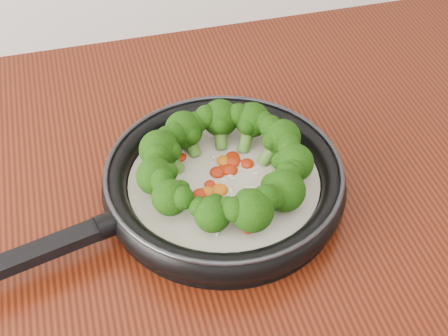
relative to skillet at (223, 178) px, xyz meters
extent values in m
cylinder|color=black|center=(0.00, 0.00, -0.03)|extent=(0.34, 0.34, 0.01)
torus|color=black|center=(0.00, 0.00, -0.01)|extent=(0.36, 0.36, 0.03)
torus|color=#2D2D33|center=(0.00, 0.00, 0.01)|extent=(0.35, 0.35, 0.01)
cube|color=black|center=(-0.22, -0.06, 0.00)|extent=(0.17, 0.06, 0.01)
cylinder|color=black|center=(-0.14, -0.04, 0.00)|extent=(0.03, 0.03, 0.03)
cylinder|color=beige|center=(0.00, 0.00, -0.01)|extent=(0.28, 0.28, 0.02)
ellipsoid|color=#AD2208|center=(-0.01, -0.02, 0.00)|extent=(0.02, 0.02, 0.01)
ellipsoid|color=#AD2208|center=(0.01, 0.01, 0.00)|extent=(0.03, 0.03, 0.01)
ellipsoid|color=#DA630D|center=(-0.06, 0.01, 0.00)|extent=(0.02, 0.02, 0.01)
ellipsoid|color=#AD2208|center=(-0.04, 0.05, 0.00)|extent=(0.02, 0.02, 0.01)
ellipsoid|color=#AD2208|center=(0.01, -0.08, 0.00)|extent=(0.02, 0.02, 0.01)
ellipsoid|color=#DA630D|center=(-0.01, -0.02, 0.00)|extent=(0.03, 0.03, 0.01)
ellipsoid|color=#AD2208|center=(-0.01, -0.06, 0.00)|extent=(0.02, 0.02, 0.01)
ellipsoid|color=#AD2208|center=(-0.02, 0.00, 0.00)|extent=(0.02, 0.02, 0.01)
ellipsoid|color=#DA630D|center=(-0.08, 0.04, 0.00)|extent=(0.02, 0.02, 0.01)
ellipsoid|color=#AD2208|center=(0.00, 0.02, 0.00)|extent=(0.02, 0.02, 0.01)
ellipsoid|color=#AD2208|center=(0.02, 0.04, 0.00)|extent=(0.02, 0.02, 0.01)
ellipsoid|color=#DA630D|center=(0.00, -0.06, 0.00)|extent=(0.02, 0.02, 0.01)
ellipsoid|color=#AD2208|center=(0.04, 0.02, 0.00)|extent=(0.02, 0.02, 0.01)
ellipsoid|color=#AD2208|center=(0.00, 0.01, 0.00)|extent=(0.02, 0.02, 0.01)
ellipsoid|color=#DA630D|center=(-0.02, -0.02, 0.00)|extent=(0.02, 0.02, 0.01)
ellipsoid|color=#AD2208|center=(0.07, 0.03, 0.00)|extent=(0.02, 0.02, 0.01)
ellipsoid|color=#AD2208|center=(0.02, 0.03, 0.00)|extent=(0.03, 0.03, 0.01)
ellipsoid|color=#DA630D|center=(0.01, 0.03, 0.00)|extent=(0.02, 0.02, 0.01)
ellipsoid|color=#AD2208|center=(-0.06, 0.07, 0.00)|extent=(0.02, 0.02, 0.01)
ellipsoid|color=#AD2208|center=(-0.03, -0.02, 0.00)|extent=(0.03, 0.03, 0.01)
ellipsoid|color=#DA630D|center=(0.10, 0.01, 0.00)|extent=(0.02, 0.02, 0.01)
ellipsoid|color=white|center=(0.09, 0.00, 0.00)|extent=(0.00, 0.01, 0.00)
ellipsoid|color=white|center=(0.02, 0.04, 0.00)|extent=(0.01, 0.01, 0.00)
ellipsoid|color=white|center=(-0.02, 0.00, 0.00)|extent=(0.01, 0.01, 0.00)
ellipsoid|color=white|center=(-0.01, 0.09, 0.00)|extent=(0.01, 0.01, 0.00)
ellipsoid|color=white|center=(0.03, -0.02, 0.00)|extent=(0.01, 0.00, 0.00)
ellipsoid|color=white|center=(0.01, 0.08, 0.00)|extent=(0.01, 0.01, 0.00)
ellipsoid|color=white|center=(0.08, 0.05, 0.00)|extent=(0.01, 0.00, 0.00)
ellipsoid|color=white|center=(0.01, 0.00, 0.00)|extent=(0.01, 0.01, 0.00)
ellipsoid|color=white|center=(0.00, 0.04, 0.00)|extent=(0.01, 0.01, 0.00)
ellipsoid|color=white|center=(-0.04, 0.00, 0.00)|extent=(0.01, 0.00, 0.00)
ellipsoid|color=white|center=(0.01, 0.00, 0.00)|extent=(0.01, 0.01, 0.00)
ellipsoid|color=white|center=(-0.06, 0.03, 0.00)|extent=(0.01, 0.01, 0.00)
ellipsoid|color=white|center=(0.00, 0.00, 0.00)|extent=(0.01, 0.00, 0.00)
ellipsoid|color=white|center=(-0.04, 0.06, 0.00)|extent=(0.01, 0.01, 0.00)
ellipsoid|color=white|center=(0.01, 0.03, 0.00)|extent=(0.01, 0.01, 0.00)
ellipsoid|color=white|center=(0.03, 0.09, 0.00)|extent=(0.01, 0.01, 0.00)
ellipsoid|color=white|center=(0.03, 0.02, 0.00)|extent=(0.01, 0.01, 0.00)
ellipsoid|color=white|center=(-0.03, -0.08, 0.00)|extent=(0.01, 0.01, 0.00)
ellipsoid|color=white|center=(0.00, -0.02, 0.00)|extent=(0.00, 0.01, 0.00)
ellipsoid|color=white|center=(0.03, -0.02, 0.00)|extent=(0.01, 0.01, 0.00)
ellipsoid|color=white|center=(0.04, 0.00, 0.00)|extent=(0.01, 0.01, 0.00)
cylinder|color=#55882C|center=(0.06, 0.02, 0.01)|extent=(0.04, 0.02, 0.04)
sphere|color=black|center=(0.08, 0.02, 0.03)|extent=(0.06, 0.06, 0.05)
sphere|color=black|center=(0.07, 0.04, 0.03)|extent=(0.03, 0.03, 0.03)
sphere|color=black|center=(0.08, 0.01, 0.03)|extent=(0.03, 0.03, 0.03)
sphere|color=black|center=(0.07, 0.02, 0.03)|extent=(0.03, 0.03, 0.02)
cylinder|color=#55882C|center=(0.04, 0.05, 0.01)|extent=(0.03, 0.04, 0.04)
sphere|color=black|center=(0.05, 0.06, 0.03)|extent=(0.05, 0.05, 0.04)
sphere|color=black|center=(0.04, 0.07, 0.03)|extent=(0.03, 0.03, 0.03)
sphere|color=black|center=(0.07, 0.05, 0.03)|extent=(0.03, 0.03, 0.03)
sphere|color=black|center=(0.04, 0.05, 0.03)|extent=(0.03, 0.03, 0.02)
cylinder|color=#55882C|center=(0.01, 0.06, 0.01)|extent=(0.02, 0.03, 0.03)
sphere|color=black|center=(0.02, 0.08, 0.03)|extent=(0.06, 0.06, 0.05)
sphere|color=black|center=(0.00, 0.08, 0.03)|extent=(0.04, 0.04, 0.03)
sphere|color=black|center=(0.03, 0.07, 0.03)|extent=(0.03, 0.03, 0.03)
sphere|color=black|center=(0.01, 0.06, 0.03)|extent=(0.03, 0.03, 0.02)
cylinder|color=#55882C|center=(-0.02, 0.06, 0.01)|extent=(0.03, 0.03, 0.03)
sphere|color=black|center=(-0.03, 0.07, 0.02)|extent=(0.06, 0.06, 0.05)
sphere|color=black|center=(-0.04, 0.06, 0.03)|extent=(0.04, 0.04, 0.03)
sphere|color=black|center=(-0.01, 0.08, 0.03)|extent=(0.03, 0.03, 0.03)
sphere|color=black|center=(-0.02, 0.06, 0.02)|extent=(0.03, 0.03, 0.02)
cylinder|color=#55882C|center=(-0.05, 0.03, 0.01)|extent=(0.03, 0.03, 0.03)
sphere|color=black|center=(-0.07, 0.04, 0.02)|extent=(0.06, 0.06, 0.05)
sphere|color=black|center=(-0.07, 0.02, 0.03)|extent=(0.04, 0.04, 0.03)
sphere|color=black|center=(-0.05, 0.06, 0.03)|extent=(0.03, 0.03, 0.03)
sphere|color=black|center=(-0.05, 0.03, 0.03)|extent=(0.03, 0.03, 0.02)
cylinder|color=#55882C|center=(-0.06, 0.00, 0.01)|extent=(0.03, 0.02, 0.03)
sphere|color=black|center=(-0.08, 0.00, 0.03)|extent=(0.05, 0.05, 0.04)
sphere|color=black|center=(-0.07, -0.02, 0.03)|extent=(0.03, 0.03, 0.03)
sphere|color=black|center=(-0.08, 0.01, 0.03)|extent=(0.03, 0.03, 0.03)
sphere|color=black|center=(-0.06, 0.00, 0.03)|extent=(0.03, 0.03, 0.02)
cylinder|color=#55882C|center=(-0.06, -0.03, 0.01)|extent=(0.04, 0.03, 0.03)
sphere|color=black|center=(-0.07, -0.04, 0.03)|extent=(0.05, 0.05, 0.04)
sphere|color=black|center=(-0.06, -0.05, 0.03)|extent=(0.03, 0.03, 0.03)
sphere|color=black|center=(-0.07, -0.02, 0.03)|extent=(0.03, 0.03, 0.02)
sphere|color=black|center=(-0.06, -0.03, 0.03)|extent=(0.03, 0.03, 0.02)
cylinder|color=#55882C|center=(-0.02, -0.06, 0.01)|extent=(0.03, 0.03, 0.03)
sphere|color=black|center=(-0.03, -0.07, 0.02)|extent=(0.05, 0.05, 0.04)
sphere|color=black|center=(-0.01, -0.07, 0.03)|extent=(0.03, 0.03, 0.03)
sphere|color=black|center=(-0.04, -0.06, 0.03)|extent=(0.03, 0.03, 0.02)
sphere|color=black|center=(-0.02, -0.06, 0.02)|extent=(0.02, 0.02, 0.02)
cylinder|color=#55882C|center=(0.01, -0.07, 0.01)|extent=(0.02, 0.03, 0.04)
sphere|color=black|center=(0.01, -0.08, 0.03)|extent=(0.06, 0.06, 0.05)
sphere|color=black|center=(0.03, -0.08, 0.03)|extent=(0.04, 0.04, 0.03)
sphere|color=black|center=(-0.01, -0.08, 0.03)|extent=(0.03, 0.03, 0.03)
sphere|color=black|center=(0.01, -0.07, 0.03)|extent=(0.03, 0.03, 0.02)
cylinder|color=#55882C|center=(0.04, -0.05, 0.01)|extent=(0.03, 0.03, 0.03)
sphere|color=black|center=(0.06, -0.06, 0.02)|extent=(0.06, 0.06, 0.05)
sphere|color=black|center=(0.07, -0.04, 0.03)|extent=(0.04, 0.04, 0.03)
sphere|color=black|center=(0.04, -0.07, 0.03)|extent=(0.03, 0.03, 0.03)
sphere|color=black|center=(0.04, -0.05, 0.03)|extent=(0.03, 0.03, 0.02)
cylinder|color=#55882C|center=(0.06, -0.02, 0.01)|extent=(0.03, 0.02, 0.03)
sphere|color=black|center=(0.08, -0.02, 0.03)|extent=(0.05, 0.05, 0.05)
sphere|color=black|center=(0.08, 0.00, 0.03)|extent=(0.03, 0.03, 0.03)
sphere|color=black|center=(0.07, -0.04, 0.03)|extent=(0.03, 0.03, 0.03)
sphere|color=black|center=(0.07, -0.02, 0.03)|extent=(0.03, 0.03, 0.02)
camera|label=1|loc=(-0.14, -0.55, 0.56)|focal=53.42mm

